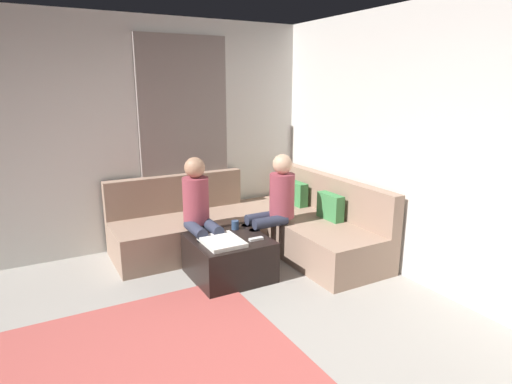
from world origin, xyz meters
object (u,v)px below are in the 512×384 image
(ottoman, at_px, (229,257))
(coffee_mug, at_px, (235,225))
(game_remote, at_px, (256,239))
(person_on_couch_side, at_px, (199,209))
(person_on_couch_back, at_px, (274,203))
(sectional_couch, at_px, (256,228))

(ottoman, relative_size, coffee_mug, 8.00)
(game_remote, xyz_separation_m, person_on_couch_side, (-0.54, -0.39, 0.23))
(coffee_mug, bearing_deg, ottoman, -39.29)
(person_on_couch_back, relative_size, person_on_couch_side, 1.00)
(sectional_couch, distance_m, coffee_mug, 0.54)
(ottoman, xyz_separation_m, person_on_couch_back, (-0.18, 0.65, 0.45))
(person_on_couch_back, height_order, person_on_couch_side, same)
(ottoman, bearing_deg, person_on_couch_side, -154.98)
(coffee_mug, relative_size, game_remote, 0.63)
(ottoman, bearing_deg, sectional_couch, 130.47)
(person_on_couch_side, bearing_deg, ottoman, 115.02)
(person_on_couch_side, bearing_deg, game_remote, 125.68)
(sectional_couch, relative_size, coffee_mug, 26.84)
(coffee_mug, distance_m, person_on_couch_back, 0.51)
(sectional_couch, height_order, person_on_couch_side, person_on_couch_side)
(sectional_couch, height_order, coffee_mug, sectional_couch)
(person_on_couch_back, distance_m, person_on_couch_side, 0.84)
(game_remote, relative_size, person_on_couch_side, 0.12)
(sectional_couch, xyz_separation_m, person_on_couch_back, (0.33, 0.06, 0.38))
(game_remote, bearing_deg, ottoman, -129.29)
(ottoman, xyz_separation_m, coffee_mug, (-0.22, 0.18, 0.26))
(sectional_couch, xyz_separation_m, coffee_mug, (0.29, -0.42, 0.19))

